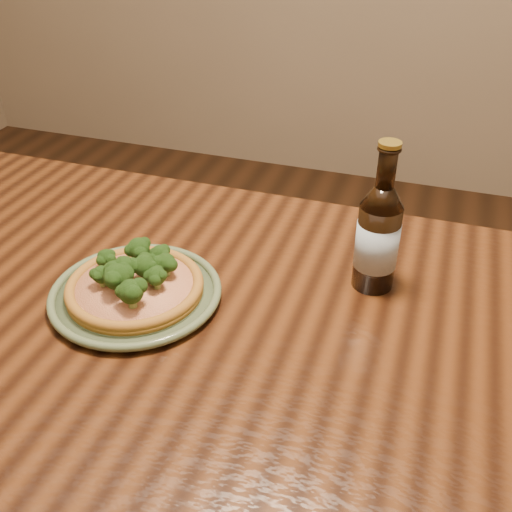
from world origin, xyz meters
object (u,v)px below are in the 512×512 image
(table, at_px, (86,341))
(plate, at_px, (136,293))
(pizza, at_px, (135,283))
(beer_bottle, at_px, (378,236))

(table, xyz_separation_m, plate, (0.09, 0.03, 0.10))
(table, bearing_deg, pizza, 19.05)
(pizza, bearing_deg, beer_bottle, 24.19)
(plate, relative_size, pizza, 1.26)
(plate, distance_m, pizza, 0.02)
(table, xyz_separation_m, pizza, (0.09, 0.03, 0.12))
(pizza, bearing_deg, plate, -78.54)
(table, height_order, pizza, pizza)
(plate, relative_size, beer_bottle, 1.09)
(table, height_order, plate, plate)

